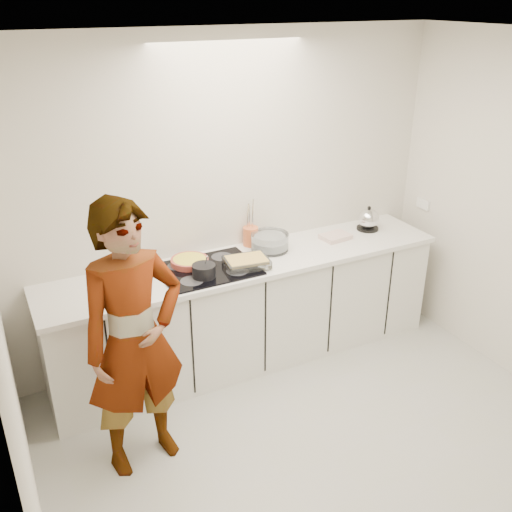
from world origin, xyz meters
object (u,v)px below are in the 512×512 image
tart_dish (190,261)px  saucepan (204,271)px  baking_dish (247,262)px  cook (135,340)px  mixing_bowl (270,242)px  hob (208,269)px  kettle (368,220)px  utensil_crock (251,236)px

tart_dish → saucepan: bearing=-85.7°
saucepan → baking_dish: 0.36m
tart_dish → cook: 1.04m
saucepan → mixing_bowl: saucepan is taller
tart_dish → saucepan: saucepan is taller
hob → kettle: (1.57, 0.11, 0.08)m
mixing_bowl → kettle: bearing=-0.2°
hob → tart_dish: 0.16m
hob → tart_dish: tart_dish is taller
mixing_bowl → utensil_crock: size_ratio=2.32×
hob → saucepan: saucepan is taller
hob → baking_dish: size_ratio=2.03×
saucepan → cook: bearing=-140.7°
mixing_bowl → utensil_crock: bearing=121.3°
baking_dish → utensil_crock: size_ratio=2.26×
saucepan → kettle: bearing=8.0°
baking_dish → mixing_bowl: (0.31, 0.21, 0.02)m
hob → baking_dish: baking_dish is taller
hob → saucepan: (-0.08, -0.12, 0.05)m
saucepan → mixing_bowl: size_ratio=0.47×
baking_dish → kettle: size_ratio=1.55×
tart_dish → utensil_crock: bearing=13.7°
kettle → utensil_crock: (-1.07, 0.16, -0.01)m
tart_dish → utensil_crock: utensil_crock is taller
kettle → baking_dish: bearing=-170.7°
saucepan → utensil_crock: bearing=34.2°
hob → kettle: 1.57m
tart_dish → baking_dish: bearing=-31.0°
baking_dish → utensil_crock: utensil_crock is taller
kettle → tart_dish: bearing=179.5°
tart_dish → saucepan: 0.25m
hob → utensil_crock: 0.57m
saucepan → hob: bearing=56.6°
tart_dish → mixing_bowl: 0.69m
cook → mixing_bowl: bearing=20.2°
saucepan → cook: (-0.68, -0.56, -0.07)m
mixing_bowl → kettle: size_ratio=1.58×
tart_dish → mixing_bowl: mixing_bowl is taller
hob → tart_dish: (-0.09, 0.13, 0.03)m
tart_dish → baking_dish: (0.37, -0.22, 0.01)m
tart_dish → mixing_bowl: bearing=-0.9°
kettle → cook: bearing=-161.3°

